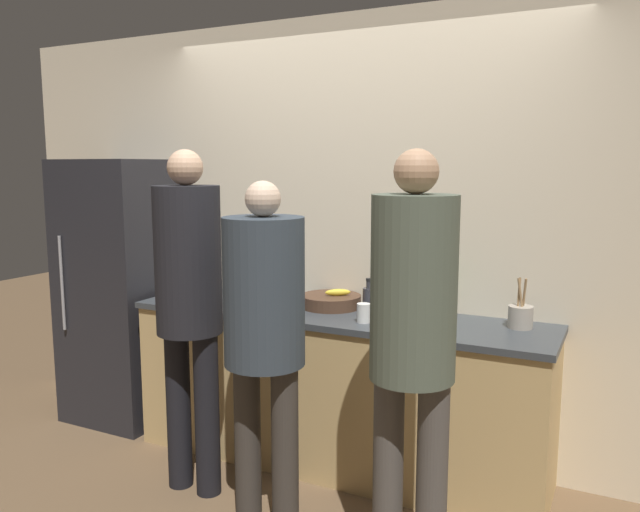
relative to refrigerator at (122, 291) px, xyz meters
The scene contains 13 objects.
ground_plane 1.86m from the refrigerator, 11.75° to the right, with size 14.00×14.00×0.00m, color brown.
wall_back 1.69m from the refrigerator, 11.33° to the left, with size 5.20×0.06×2.60m.
counter 1.66m from the refrigerator, ahead, with size 2.42×0.64×0.90m.
refrigerator is the anchor object (origin of this frame).
person_left 1.23m from the refrigerator, 29.81° to the right, with size 0.34×0.34×1.81m.
person_center 1.71m from the refrigerator, 23.83° to the right, with size 0.38×0.38×1.66m.
person_right 2.43m from the refrigerator, 18.09° to the right, with size 0.35×0.35×1.79m.
fruit_bowl 1.53m from the refrigerator, ahead, with size 0.35×0.35×0.11m.
utensil_crock 2.60m from the refrigerator, ahead, with size 0.13×0.13×0.26m.
bottle_dark 1.77m from the refrigerator, ahead, with size 0.07×0.07×0.19m.
bottle_clear 2.22m from the refrigerator, ahead, with size 0.06×0.06×0.19m.
cup_white 1.84m from the refrigerator, ahead, with size 0.07×0.07×0.10m.
potted_plant 2.15m from the refrigerator, ahead, with size 0.14×0.14×0.24m.
Camera 1 is at (1.46, -2.79, 1.72)m, focal length 35.00 mm.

